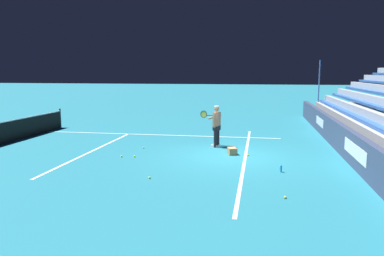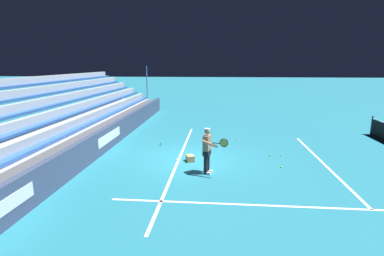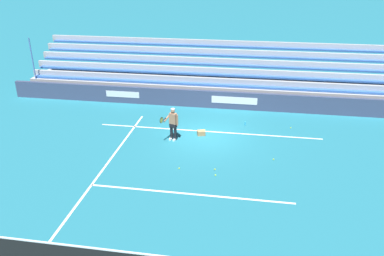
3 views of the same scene
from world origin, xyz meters
name	(u,v)px [view 2 (image 2 of 3)]	position (x,y,z in m)	size (l,w,h in m)	color
ground_plane	(191,159)	(0.00, 0.00, 0.00)	(160.00, 160.00, 0.00)	#1E6B7F
court_baseline_white	(179,159)	(0.00, -0.50, 0.00)	(12.00, 0.10, 0.01)	white
court_sideline_white	(317,208)	(4.11, 4.00, 0.00)	(0.10, 12.00, 0.01)	white
court_service_line_white	(323,163)	(0.00, 5.50, 0.00)	(8.22, 0.10, 0.01)	white
back_wall_sponsor_board	(97,144)	(0.01, -4.11, 0.55)	(26.81, 0.25, 1.10)	#384260
bleacher_stand	(40,138)	(0.00, -6.74, 0.79)	(25.47, 4.00, 3.85)	#9EA3A8
tennis_player	(207,150)	(1.65, 0.78, 0.89)	(0.79, 0.94, 1.71)	black
ball_box_cardboard	(190,158)	(0.30, 0.01, 0.13)	(0.40, 0.30, 0.26)	#A87F51
tennis_ball_by_box	(237,140)	(-3.39, 2.15, 0.03)	(0.07, 0.07, 0.07)	#CCE533
tennis_ball_midcourt	(281,155)	(-0.87, 3.97, 0.03)	(0.07, 0.07, 0.07)	#CCE533
tennis_ball_toward_net	(170,134)	(-4.47, -1.65, 0.03)	(0.07, 0.07, 0.07)	#CCE533
tennis_ball_stray_back	(270,155)	(-0.80, 3.49, 0.03)	(0.07, 0.07, 0.07)	#CCE533
tennis_ball_far_left	(176,159)	(0.18, -0.60, 0.03)	(0.07, 0.07, 0.07)	#CCE533
tennis_ball_near_player	(281,167)	(0.78, 3.65, 0.03)	(0.07, 0.07, 0.07)	#CCE533
water_bottle	(161,144)	(-1.96, -1.67, 0.11)	(0.07, 0.07, 0.22)	#33B2E5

